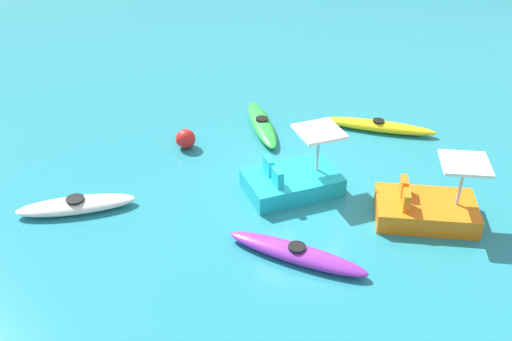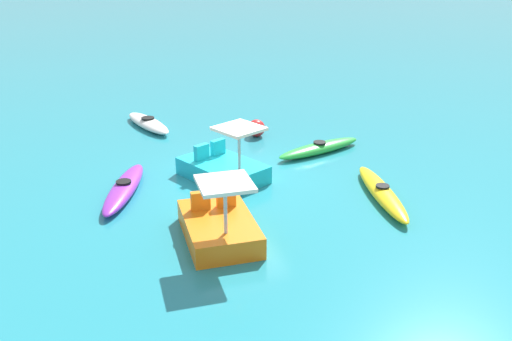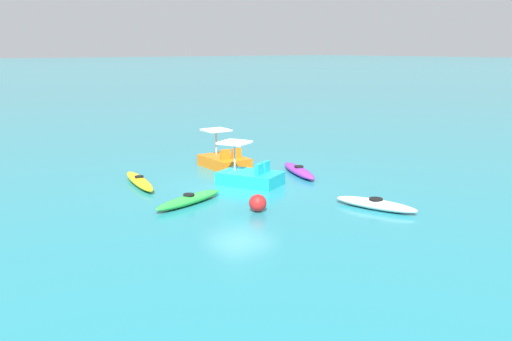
{
  "view_description": "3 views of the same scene",
  "coord_description": "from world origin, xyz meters",
  "px_view_note": "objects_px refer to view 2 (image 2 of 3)",
  "views": [
    {
      "loc": [
        -0.42,
        -13.44,
        8.8
      ],
      "look_at": [
        -1.3,
        0.12,
        0.34
      ],
      "focal_mm": 41.99,
      "sensor_mm": 36.0,
      "label": 1
    },
    {
      "loc": [
        13.8,
        -4.19,
        6.25
      ],
      "look_at": [
        1.02,
        0.24,
        0.7
      ],
      "focal_mm": 39.58,
      "sensor_mm": 36.0,
      "label": 2
    },
    {
      "loc": [
        -17.49,
        12.83,
        5.33
      ],
      "look_at": [
        -0.32,
        -0.59,
        0.52
      ],
      "focal_mm": 39.06,
      "sensor_mm": 36.0,
      "label": 3
    }
  ],
  "objects_px": {
    "kayak_white": "(148,123)",
    "pedal_boat_cyan": "(223,168)",
    "kayak_yellow": "(382,193)",
    "buoy_red": "(256,128)",
    "kayak_purple": "(124,188)",
    "kayak_green": "(319,148)",
    "pedal_boat_orange": "(219,225)"
  },
  "relations": [
    {
      "from": "kayak_yellow",
      "to": "buoy_red",
      "type": "height_order",
      "value": "buoy_red"
    },
    {
      "from": "kayak_green",
      "to": "pedal_boat_orange",
      "type": "bearing_deg",
      "value": -46.23
    },
    {
      "from": "kayak_white",
      "to": "kayak_yellow",
      "type": "height_order",
      "value": "same"
    },
    {
      "from": "kayak_white",
      "to": "kayak_yellow",
      "type": "bearing_deg",
      "value": 30.9
    },
    {
      "from": "kayak_purple",
      "to": "kayak_yellow",
      "type": "xyz_separation_m",
      "value": [
        2.47,
        6.3,
        -0.0
      ]
    },
    {
      "from": "kayak_white",
      "to": "buoy_red",
      "type": "height_order",
      "value": "buoy_red"
    },
    {
      "from": "pedal_boat_cyan",
      "to": "buoy_red",
      "type": "xyz_separation_m",
      "value": [
        -3.18,
        2.09,
        -0.04
      ]
    },
    {
      "from": "kayak_purple",
      "to": "kayak_yellow",
      "type": "relative_size",
      "value": 0.93
    },
    {
      "from": "kayak_white",
      "to": "kayak_purple",
      "type": "height_order",
      "value": "same"
    },
    {
      "from": "kayak_yellow",
      "to": "kayak_green",
      "type": "bearing_deg",
      "value": -178.42
    },
    {
      "from": "kayak_purple",
      "to": "pedal_boat_orange",
      "type": "distance_m",
      "value": 3.6
    },
    {
      "from": "kayak_purple",
      "to": "buoy_red",
      "type": "relative_size",
      "value": 5.62
    },
    {
      "from": "pedal_boat_cyan",
      "to": "kayak_green",
      "type": "bearing_deg",
      "value": 106.35
    },
    {
      "from": "kayak_yellow",
      "to": "buoy_red",
      "type": "relative_size",
      "value": 6.08
    },
    {
      "from": "kayak_purple",
      "to": "kayak_yellow",
      "type": "bearing_deg",
      "value": 68.55
    },
    {
      "from": "kayak_yellow",
      "to": "buoy_red",
      "type": "distance_m",
      "value": 5.96
    },
    {
      "from": "kayak_purple",
      "to": "pedal_boat_orange",
      "type": "xyz_separation_m",
      "value": [
        3.15,
        1.73,
        0.17
      ]
    },
    {
      "from": "pedal_boat_cyan",
      "to": "kayak_white",
      "type": "bearing_deg",
      "value": -166.96
    },
    {
      "from": "kayak_purple",
      "to": "kayak_yellow",
      "type": "distance_m",
      "value": 6.77
    },
    {
      "from": "kayak_white",
      "to": "kayak_purple",
      "type": "bearing_deg",
      "value": -15.31
    },
    {
      "from": "kayak_green",
      "to": "kayak_yellow",
      "type": "height_order",
      "value": "same"
    },
    {
      "from": "pedal_boat_orange",
      "to": "buoy_red",
      "type": "xyz_separation_m",
      "value": [
        -6.46,
        3.13,
        -0.04
      ]
    },
    {
      "from": "kayak_yellow",
      "to": "buoy_red",
      "type": "xyz_separation_m",
      "value": [
        -5.78,
        -1.44,
        0.13
      ]
    },
    {
      "from": "kayak_green",
      "to": "pedal_boat_orange",
      "type": "relative_size",
      "value": 1.27
    },
    {
      "from": "pedal_boat_orange",
      "to": "kayak_white",
      "type": "bearing_deg",
      "value": -178.58
    },
    {
      "from": "kayak_purple",
      "to": "pedal_boat_cyan",
      "type": "distance_m",
      "value": 2.77
    },
    {
      "from": "kayak_yellow",
      "to": "kayak_white",
      "type": "bearing_deg",
      "value": -149.1
    },
    {
      "from": "kayak_white",
      "to": "pedal_boat_cyan",
      "type": "bearing_deg",
      "value": 13.04
    },
    {
      "from": "kayak_green",
      "to": "kayak_yellow",
      "type": "xyz_separation_m",
      "value": [
        3.61,
        0.1,
        -0.0
      ]
    },
    {
      "from": "kayak_green",
      "to": "buoy_red",
      "type": "xyz_separation_m",
      "value": [
        -2.18,
        -1.35,
        0.13
      ]
    },
    {
      "from": "kayak_green",
      "to": "kayak_white",
      "type": "bearing_deg",
      "value": -133.12
    },
    {
      "from": "pedal_boat_orange",
      "to": "pedal_boat_cyan",
      "type": "xyz_separation_m",
      "value": [
        -3.28,
        1.03,
        0.0
      ]
    }
  ]
}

